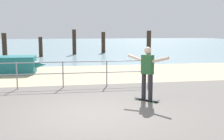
% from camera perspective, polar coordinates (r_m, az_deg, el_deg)
% --- Properties ---
extents(ground_plane, '(24.00, 10.00, 0.04)m').
position_cam_1_polar(ground_plane, '(6.72, -3.83, -11.51)').
color(ground_plane, '#605B56').
rests_on(ground_plane, ground).
extents(beach_strip, '(24.00, 6.00, 0.04)m').
position_cam_1_polar(beach_strip, '(14.49, -7.18, -0.80)').
color(beach_strip, tan).
rests_on(beach_strip, ground).
extents(sea_surface, '(72.00, 50.00, 0.04)m').
position_cam_1_polar(sea_surface, '(42.36, -9.01, 5.13)').
color(sea_surface, '#75939E').
rests_on(sea_surface, ground).
extents(railing_fence, '(10.35, 0.05, 1.05)m').
position_cam_1_polar(railing_fence, '(11.15, -18.81, -0.27)').
color(railing_fence, gray).
rests_on(railing_fence, ground).
extents(skateboard, '(0.70, 0.72, 0.08)m').
position_cam_1_polar(skateboard, '(9.04, 7.10, -5.91)').
color(skateboard, black).
rests_on(skateboard, ground).
extents(skateboarder, '(1.07, 1.11, 1.65)m').
position_cam_1_polar(skateboarder, '(8.86, 7.21, 0.06)').
color(skateboarder, '#26262B').
rests_on(skateboarder, skateboard).
extents(groyne_post_0, '(0.38, 0.38, 1.97)m').
position_cam_1_polar(groyne_post_0, '(24.18, -21.02, 4.70)').
color(groyne_post_0, '#332319').
rests_on(groyne_post_0, ground).
extents(groyne_post_1, '(0.31, 0.31, 1.65)m').
position_cam_1_polar(groyne_post_1, '(23.85, -14.30, 4.56)').
color(groyne_post_1, '#332319').
rests_on(groyne_post_1, ground).
extents(groyne_post_2, '(0.34, 0.34, 2.25)m').
position_cam_1_polar(groyne_post_2, '(25.50, -7.68, 5.65)').
color(groyne_post_2, '#332319').
rests_on(groyne_post_2, ground).
extents(groyne_post_3, '(0.37, 0.37, 2.01)m').
position_cam_1_polar(groyne_post_3, '(27.02, -1.77, 5.61)').
color(groyne_post_3, '#332319').
rests_on(groyne_post_3, ground).
extents(groyne_post_4, '(0.35, 0.35, 2.16)m').
position_cam_1_polar(groyne_post_4, '(22.27, 7.48, 5.16)').
color(groyne_post_4, '#332319').
rests_on(groyne_post_4, ground).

